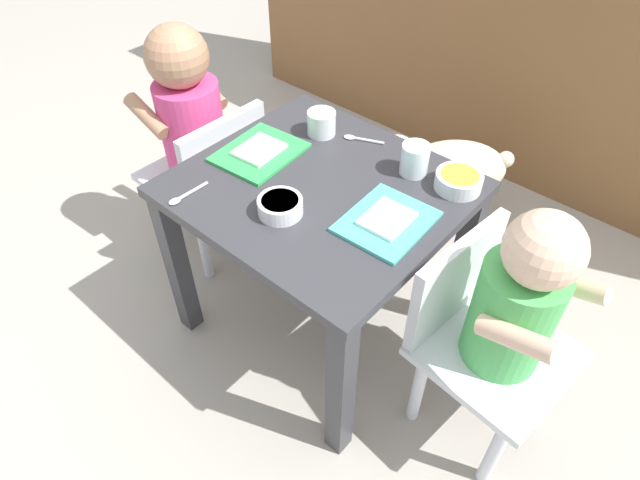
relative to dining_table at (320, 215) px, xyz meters
The scene contains 14 objects.
ground_plane 0.39m from the dining_table, ahead, with size 7.00×7.00×0.00m, color #9E998E.
kitchen_cabinet_back 1.10m from the dining_table, 90.00° to the left, with size 2.19×0.35×1.03m, color brown.
dining_table is the anchor object (origin of this frame).
seated_child_left 0.46m from the dining_table, behind, with size 0.29×0.29×0.69m.
seated_child_right 0.45m from the dining_table, ahead, with size 0.31×0.31×0.64m.
dog 0.59m from the dining_table, 89.11° to the left, with size 0.38×0.35×0.32m.
food_tray_left 0.20m from the dining_table, behind, with size 0.17×0.20×0.02m.
food_tray_right 0.20m from the dining_table, ahead, with size 0.16×0.19×0.02m.
water_cup_left 0.23m from the dining_table, 130.12° to the left, with size 0.07×0.07×0.06m.
water_cup_right 0.24m from the dining_table, 53.26° to the left, with size 0.06×0.06×0.07m.
cereal_bowl_right_side 0.16m from the dining_table, 92.33° to the right, with size 0.09×0.09×0.03m.
veggie_bowl_near 0.31m from the dining_table, 39.04° to the left, with size 0.10×0.10×0.04m.
spoon_by_left_tray 0.22m from the dining_table, 102.45° to the left, with size 0.10×0.05×0.01m.
spoon_by_right_tray 0.30m from the dining_table, 130.76° to the right, with size 0.02×0.10×0.01m.
Camera 1 is at (0.60, -0.69, 1.19)m, focal length 30.31 mm.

